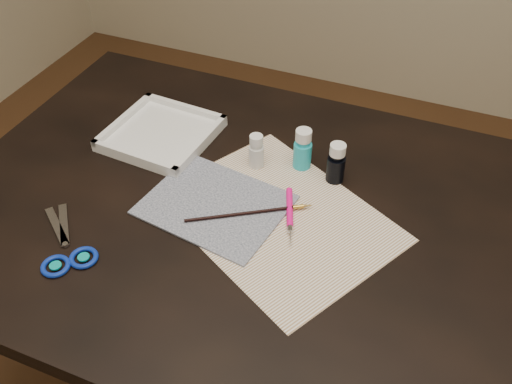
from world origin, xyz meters
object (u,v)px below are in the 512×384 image
at_px(paint_bottle_white, 256,151).
at_px(paint_bottle_cyan, 303,149).
at_px(canvas, 215,205).
at_px(paper, 278,217).
at_px(scissors, 59,239).
at_px(paint_bottle_navy, 336,163).
at_px(palette_tray, 161,133).

relative_size(paint_bottle_white, paint_bottle_cyan, 0.84).
bearing_deg(paint_bottle_cyan, canvas, -122.96).
bearing_deg(paper, scissors, -148.83).
relative_size(paper, paint_bottle_navy, 4.71).
bearing_deg(palette_tray, canvas, -37.08).
distance_m(paint_bottle_white, scissors, 0.44).
height_order(canvas, paint_bottle_navy, paint_bottle_navy).
bearing_deg(paper, paint_bottle_navy, 64.85).
height_order(paint_bottle_cyan, palette_tray, paint_bottle_cyan).
bearing_deg(palette_tray, paint_bottle_navy, 1.18).
xyz_separation_m(paint_bottle_white, paint_bottle_navy, (0.17, 0.02, 0.01)).
bearing_deg(canvas, paint_bottle_cyan, 57.04).
relative_size(paint_bottle_white, paint_bottle_navy, 0.86).
bearing_deg(palette_tray, paper, -22.77).
xyz_separation_m(paper, canvas, (-0.13, -0.02, 0.00)).
relative_size(paint_bottle_white, scissors, 0.39).
height_order(paint_bottle_cyan, paint_bottle_navy, paint_bottle_cyan).
xyz_separation_m(paper, scissors, (-0.37, -0.22, 0.00)).
xyz_separation_m(canvas, palette_tray, (-0.22, 0.16, 0.01)).
bearing_deg(paint_bottle_cyan, palette_tray, -175.74).
height_order(paint_bottle_white, scissors, paint_bottle_white).
distance_m(paint_bottle_cyan, paint_bottle_navy, 0.08).
bearing_deg(canvas, paint_bottle_white, 79.45).
distance_m(paint_bottle_cyan, palette_tray, 0.34).
relative_size(paper, palette_tray, 1.94).
relative_size(scissors, palette_tray, 0.92).
xyz_separation_m(paint_bottle_navy, scissors, (-0.44, -0.38, -0.04)).
bearing_deg(paint_bottle_navy, scissors, -139.38).
bearing_deg(paint_bottle_white, paint_bottle_navy, 6.31).
bearing_deg(paint_bottle_cyan, paint_bottle_navy, -11.69).
bearing_deg(paint_bottle_white, paint_bottle_cyan, 20.90).
height_order(paint_bottle_white, paint_bottle_cyan, paint_bottle_cyan).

